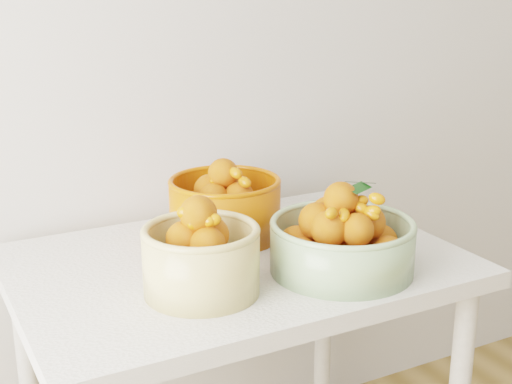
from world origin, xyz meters
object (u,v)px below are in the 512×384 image
Objects in this scene: bowl_cream at (201,257)px; bowl_green at (342,241)px; table at (237,296)px; bowl_orange at (225,206)px.

bowl_cream is 0.32m from bowl_green.
table is 2.93× the size of bowl_green.
bowl_cream is 0.74× the size of bowl_green.
table is 0.23m from bowl_orange.
bowl_green is (0.31, -0.04, -0.01)m from bowl_cream.
table is at bearing -105.65° from bowl_orange.
bowl_orange is at bearing 74.35° from table.
bowl_orange reaches higher than table.
bowl_cream reaches higher than bowl_orange.
bowl_cream reaches higher than table.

